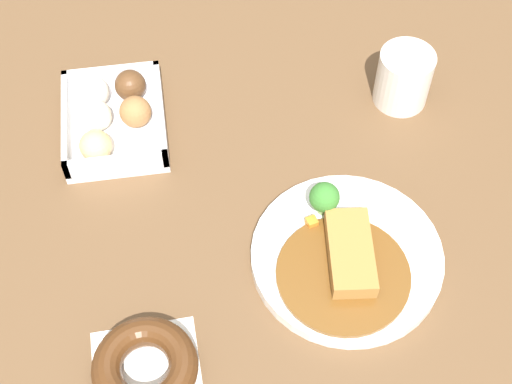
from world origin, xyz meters
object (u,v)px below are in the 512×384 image
Objects in this scene: donut_box at (113,117)px; coffee_mug at (404,78)px; curry_plate at (346,255)px; chocolate_ring_donut at (145,368)px.

donut_box is 2.01× the size of coffee_mug.
curry_plate reaches higher than donut_box.
curry_plate is 1.90× the size of chocolate_ring_donut.
coffee_mug is (0.00, 0.42, 0.02)m from donut_box.
donut_box is at bearing -133.27° from curry_plate.
coffee_mug is at bearing 133.08° from chocolate_ring_donut.
coffee_mug is (-0.26, 0.14, 0.03)m from curry_plate.
curry_plate is 0.38m from donut_box.
coffee_mug reaches higher than chocolate_ring_donut.
curry_plate reaches higher than chocolate_ring_donut.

